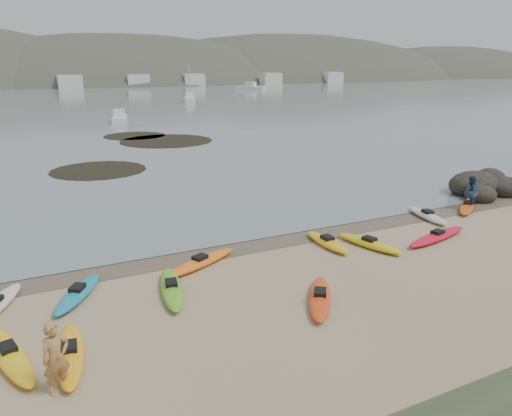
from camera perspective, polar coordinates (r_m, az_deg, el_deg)
ground at (r=22.35m, az=0.00°, el=-3.69°), size 600.00×600.00×0.00m
wet_sand at (r=22.10m, az=0.35°, el=-3.92°), size 60.00×60.00×0.00m
water at (r=318.99m, az=-25.78°, el=13.37°), size 1200.00×1200.00×0.00m
kayaks at (r=19.26m, az=1.90°, el=-6.54°), size 25.58×8.47×0.34m
person_west at (r=13.19m, az=-21.91°, el=-15.62°), size 0.79×0.65×1.85m
person_east at (r=29.14m, az=23.29°, el=1.62°), size 1.10×1.00×1.85m
rock_cluster at (r=33.26m, az=24.63°, el=1.91°), size 5.16×3.77×1.68m
kelp_mats at (r=48.97m, az=-12.74°, el=6.96°), size 16.74×23.29×0.04m
moored_boats at (r=102.91m, az=-17.06°, el=11.66°), size 106.93×71.38×1.25m
far_hills at (r=219.53m, az=-13.93°, el=9.67°), size 550.00×135.00×80.00m
far_town at (r=164.58m, az=-21.95°, el=13.20°), size 199.00×5.00×4.00m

